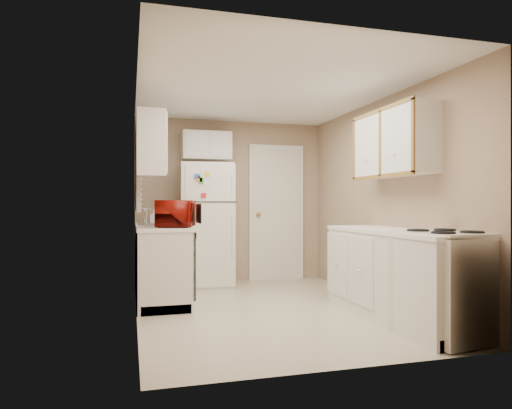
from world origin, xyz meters
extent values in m
plane|color=beige|center=(0.00, 0.00, 0.00)|extent=(3.80, 3.80, 0.00)
plane|color=white|center=(0.00, 0.00, 2.40)|extent=(3.80, 3.80, 0.00)
plane|color=tan|center=(-1.40, 0.00, 1.20)|extent=(3.80, 3.80, 0.00)
plane|color=tan|center=(1.40, 0.00, 1.20)|extent=(3.80, 3.80, 0.00)
plane|color=tan|center=(0.00, 1.90, 1.20)|extent=(2.80, 2.80, 0.00)
plane|color=tan|center=(0.00, -1.90, 1.20)|extent=(2.80, 2.80, 0.00)
cube|color=silver|center=(-1.10, 0.90, 0.45)|extent=(0.60, 1.80, 0.90)
cube|color=black|center=(-0.81, 0.30, 0.49)|extent=(0.03, 0.58, 0.72)
cube|color=gray|center=(-1.10, 1.05, 0.86)|extent=(0.54, 0.74, 0.16)
imported|color=maroon|center=(-0.97, 0.31, 1.05)|extent=(0.59, 0.43, 0.36)
imported|color=white|center=(-1.15, 1.59, 1.00)|extent=(0.11, 0.11, 0.18)
cube|color=silver|center=(-1.36, 1.05, 1.60)|extent=(0.10, 0.98, 1.08)
cube|color=silver|center=(-1.25, 0.22, 1.80)|extent=(0.30, 0.45, 0.70)
cube|color=beige|center=(-0.43, 1.57, 0.86)|extent=(0.77, 0.75, 1.72)
cube|color=silver|center=(-0.40, 1.75, 2.00)|extent=(0.70, 0.30, 0.40)
cube|color=beige|center=(0.70, 1.86, 1.02)|extent=(0.86, 0.06, 2.08)
cube|color=silver|center=(1.10, -0.80, 0.45)|extent=(0.60, 2.00, 0.90)
cube|color=beige|center=(1.14, -1.45, 0.44)|extent=(0.67, 0.79, 0.89)
cube|color=silver|center=(1.25, -0.50, 1.80)|extent=(0.30, 1.20, 0.70)
camera|label=1|loc=(-1.46, -4.80, 1.15)|focal=32.00mm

